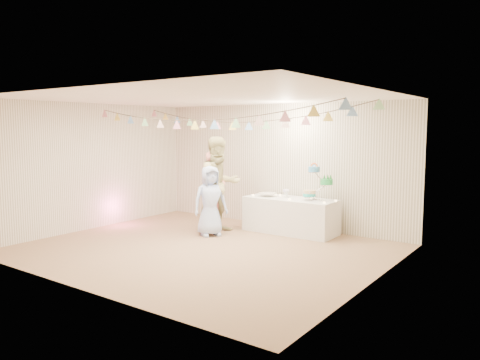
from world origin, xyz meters
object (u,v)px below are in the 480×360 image
Objects in this scene: table at (290,215)px; cake_stand at (317,180)px; person_adult_b at (219,185)px; person_child at (210,201)px; person_adult_a at (215,191)px.

cake_stand reaches higher than table.
cake_stand is at bearing -43.93° from person_adult_b.
person_adult_b is at bearing -154.90° from cake_stand.
person_adult_b is 0.46m from person_child.
person_child is (0.06, -0.36, -0.28)m from person_adult_b.
cake_stand is 2.11m from person_child.
table is at bearing -13.65° from person_child.
person_adult_a is (-1.37, -0.71, 0.46)m from table.
person_adult_a is 0.49m from person_child.
person_adult_b is at bearing 40.65° from person_child.
cake_stand is 1.94m from person_adult_b.
person_child reaches higher than table.
table is 2.74× the size of cake_stand.
person_child is (-1.14, -1.13, 0.34)m from table.
person_adult_b reaches higher than person_child.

